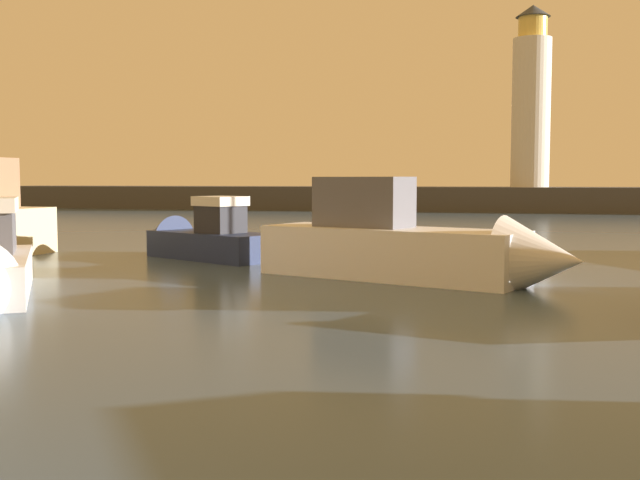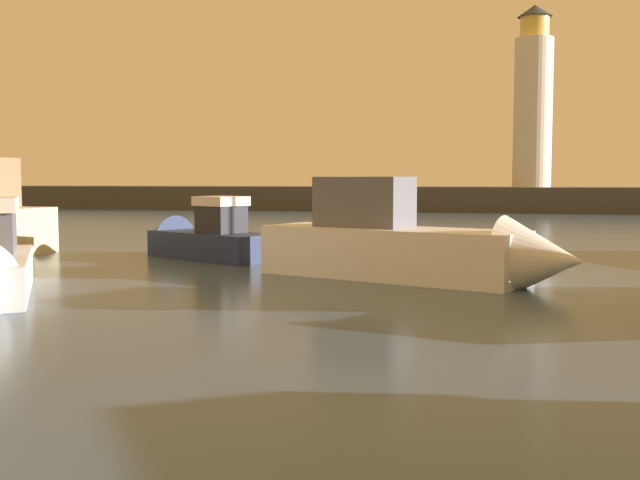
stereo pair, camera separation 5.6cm
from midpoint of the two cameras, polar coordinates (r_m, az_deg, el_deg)
ground_plane at (r=32.92m, az=5.13°, el=0.05°), size 220.00×220.00×0.00m
breakwater at (r=62.75m, az=9.28°, el=3.01°), size 77.75×6.03×1.91m
lighthouse at (r=62.84m, az=15.27°, el=9.81°), size 2.92×2.92×13.93m
motorboat_5 at (r=25.70m, az=-9.32°, el=0.04°), size 5.96×4.31×2.40m
motorboat_6 at (r=19.65m, az=7.36°, el=-0.53°), size 8.54×4.77×2.90m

